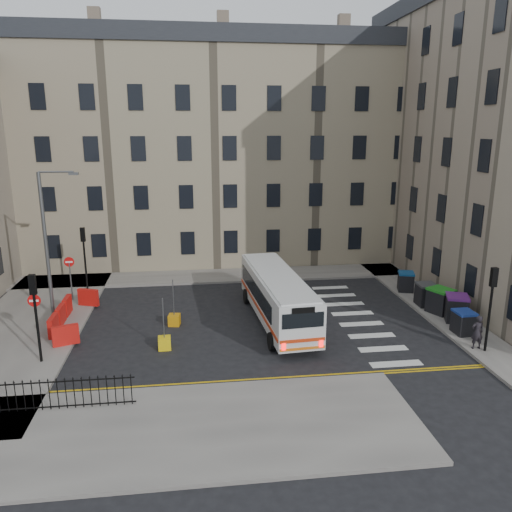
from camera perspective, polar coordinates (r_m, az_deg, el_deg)
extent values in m
plane|color=black|center=(28.23, 3.39, -7.22)|extent=(120.00, 120.00, 0.00)
cube|color=slate|center=(35.90, -8.62, -2.44)|extent=(36.00, 3.20, 0.15)
cube|color=slate|center=(34.46, 17.05, -3.66)|extent=(2.40, 26.00, 0.15)
cube|color=slate|center=(30.09, -24.44, -7.01)|extent=(6.00, 22.00, 0.15)
cube|color=slate|center=(18.98, -12.97, -19.02)|extent=(20.00, 6.00, 0.15)
cube|color=gray|center=(41.38, -10.26, 10.90)|extent=(38.00, 10.50, 16.00)
cube|color=black|center=(41.77, -10.83, 22.75)|extent=(38.30, 10.80, 1.20)
cylinder|color=black|center=(25.87, 25.05, -6.55)|extent=(0.12, 0.12, 3.20)
cube|color=black|center=(25.26, 25.54, -2.20)|extent=(0.28, 0.22, 0.90)
cylinder|color=black|center=(34.15, -18.91, -1.04)|extent=(0.12, 0.12, 3.20)
cube|color=black|center=(33.68, -19.20, 2.32)|extent=(0.28, 0.22, 0.90)
cylinder|color=black|center=(24.47, -23.68, -7.58)|extent=(0.12, 0.12, 3.20)
cube|color=black|center=(23.82, -24.18, -3.00)|extent=(0.28, 0.22, 0.90)
cylinder|color=#595B5E|center=(29.58, -22.86, 1.07)|extent=(0.20, 0.20, 8.00)
cube|color=#595B5E|center=(28.99, -23.65, 8.92)|extent=(0.50, 0.22, 0.14)
cylinder|color=#595B5E|center=(32.49, -20.40, -2.68)|extent=(0.08, 0.08, 2.40)
cube|color=red|center=(32.10, -20.63, -0.12)|extent=(0.60, 0.04, 0.60)
cylinder|color=#595B5E|center=(26.09, -23.75, -7.18)|extent=(0.08, 0.08, 2.40)
cube|color=red|center=(25.61, -24.09, -4.05)|extent=(0.60, 0.04, 0.60)
cube|color=red|center=(27.60, -22.15, -7.40)|extent=(0.25, 1.25, 1.00)
cube|color=red|center=(28.95, -21.42, -6.31)|extent=(0.25, 1.25, 1.00)
cube|color=red|center=(30.32, -20.75, -5.32)|extent=(0.25, 1.25, 1.00)
cube|color=red|center=(31.32, -18.62, -4.50)|extent=(1.26, 0.66, 1.00)
cube|color=red|center=(26.20, -20.94, -8.45)|extent=(1.26, 0.66, 1.00)
cube|color=black|center=(20.79, -24.72, -13.11)|extent=(7.80, 0.04, 0.04)
cube|color=black|center=(21.26, -24.43, -15.56)|extent=(7.80, 0.04, 0.04)
cube|color=silver|center=(27.33, 2.42, -4.48)|extent=(2.94, 9.92, 2.22)
cube|color=black|center=(27.45, -0.08, -3.99)|extent=(0.64, 7.81, 0.89)
cube|color=black|center=(27.95, 4.44, -3.68)|extent=(0.64, 7.81, 0.89)
cube|color=black|center=(31.82, 0.32, -1.29)|extent=(1.96, 0.20, 0.98)
cube|color=black|center=(22.74, 5.40, -7.35)|extent=(1.96, 0.20, 0.71)
cube|color=red|center=(27.27, 0.09, -5.70)|extent=(0.75, 9.58, 0.16)
cube|color=red|center=(27.78, 4.67, -5.36)|extent=(0.75, 9.58, 0.16)
cube|color=#FF0C0C|center=(22.98, 3.18, -10.32)|extent=(0.20, 0.06, 0.36)
cube|color=#FF0C0C|center=(23.46, 7.45, -9.89)|extent=(0.20, 0.06, 0.36)
cylinder|color=black|center=(30.51, -1.12, -4.62)|extent=(0.31, 0.91, 0.89)
cylinder|color=black|center=(30.96, 2.94, -4.35)|extent=(0.31, 0.91, 0.89)
cylinder|color=black|center=(24.35, 1.79, -9.73)|extent=(0.31, 0.91, 0.89)
cylinder|color=black|center=(24.92, 6.84, -9.25)|extent=(0.31, 0.91, 0.89)
cube|color=black|center=(27.90, 22.62, -7.12)|extent=(0.92, 1.06, 1.09)
cube|color=navy|center=(27.69, 22.74, -5.96)|extent=(0.97, 1.11, 0.11)
cube|color=black|center=(29.47, 21.91, -5.67)|extent=(1.46, 1.56, 1.31)
cube|color=#591D6E|center=(29.24, 22.05, -4.34)|extent=(1.53, 1.63, 0.14)
cube|color=black|center=(30.38, 20.30, -4.94)|extent=(1.49, 1.57, 1.30)
cube|color=#1C7E1C|center=(30.16, 20.42, -3.65)|extent=(1.56, 1.65, 0.14)
cube|color=black|center=(31.37, 18.84, -4.29)|extent=(1.05, 1.20, 1.21)
cube|color=#373739|center=(31.18, 18.94, -3.13)|extent=(1.11, 1.26, 0.13)
cube|color=black|center=(33.72, 16.72, -2.90)|extent=(1.19, 1.29, 1.12)
cube|color=navy|center=(33.55, 16.80, -1.89)|extent=(1.25, 1.35, 0.12)
imported|color=black|center=(26.23, 23.97, -7.95)|extent=(0.61, 0.41, 1.67)
cube|color=orange|center=(27.64, -9.32, -7.22)|extent=(0.68, 0.68, 0.60)
cube|color=yellow|center=(24.92, -10.41, -9.76)|extent=(0.63, 0.63, 0.60)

